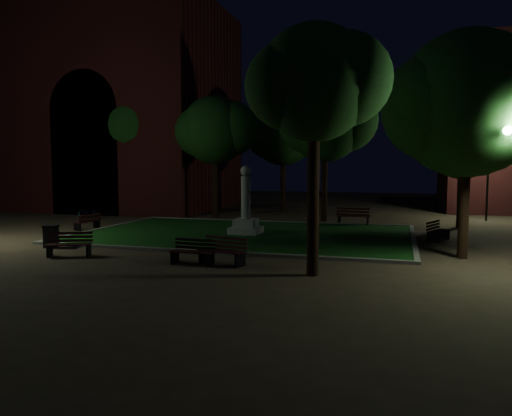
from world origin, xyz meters
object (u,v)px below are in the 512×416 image
(bench_left_side, at_px, (88,222))
(bench_far_side, at_px, (353,217))
(trash_bin, at_px, (51,236))
(bench_near_right, at_px, (223,252))
(bench_west_near, at_px, (69,245))
(monument, at_px, (246,215))
(bicycle, at_px, (89,212))
(bench_near_left, at_px, (193,252))
(bench_right_side, at_px, (437,231))

(bench_left_side, xyz_separation_m, bench_far_side, (12.97, 5.57, 0.10))
(bench_left_side, bearing_deg, trash_bin, 34.84)
(bench_left_side, bearing_deg, bench_far_side, 127.87)
(bench_near_right, relative_size, bench_west_near, 1.05)
(monument, bearing_deg, bicycle, 158.60)
(bench_near_left, bearing_deg, bicycle, 138.71)
(trash_bin, relative_size, bicycle, 0.61)
(bench_west_near, relative_size, trash_bin, 1.87)
(bench_west_near, relative_size, bench_left_side, 1.11)
(bench_right_side, bearing_deg, bicycle, 102.71)
(bench_west_near, bearing_deg, bench_near_right, -20.22)
(bench_near_left, relative_size, bench_near_right, 0.88)
(bench_far_side, bearing_deg, monument, 52.74)
(bench_near_right, xyz_separation_m, bench_far_side, (3.21, 12.11, 0.03))
(monument, xyz_separation_m, bench_west_near, (-4.55, -7.00, -0.55))
(trash_bin, bearing_deg, bicycle, 117.50)
(bench_near_right, xyz_separation_m, bicycle, (-13.12, 11.47, -0.05))
(bench_near_left, xyz_separation_m, bench_west_near, (-4.91, 0.08, 0.02))
(bench_near_right, bearing_deg, trash_bin, -174.36)
(monument, distance_m, trash_bin, 8.56)
(monument, xyz_separation_m, bench_right_side, (8.59, 0.76, -0.56))
(bicycle, bearing_deg, bench_near_right, -135.73)
(bench_near_left, bearing_deg, monument, 95.55)
(bench_near_left, bearing_deg, bench_left_side, 145.01)
(monument, distance_m, bench_west_near, 8.36)
(bench_right_side, height_order, bench_far_side, bench_far_side)
(bench_west_near, bearing_deg, trash_bin, 121.97)
(bench_right_side, relative_size, bench_far_side, 0.89)
(bench_near_left, height_order, bench_near_right, bench_near_right)
(bench_far_side, bearing_deg, bench_left_side, 26.86)
(bench_west_near, distance_m, bench_far_side, 15.27)
(trash_bin, bearing_deg, bench_far_side, 44.48)
(bench_near_left, relative_size, bench_left_side, 1.02)
(monument, bearing_deg, bench_far_side, 49.12)
(bench_near_right, distance_m, bicycle, 17.43)
(bench_far_side, distance_m, trash_bin, 15.46)
(bench_near_right, height_order, bench_right_side, bench_near_right)
(bicycle, bearing_deg, bench_west_near, -152.66)
(bench_left_side, height_order, bicycle, bench_left_side)
(bench_left_side, xyz_separation_m, bench_right_side, (17.01, 1.07, 0.03))
(bench_left_side, relative_size, trash_bin, 1.68)
(bench_west_near, xyz_separation_m, bicycle, (-7.23, 11.61, -0.02))
(bench_near_right, bearing_deg, bench_far_side, 90.05)
(bench_near_right, relative_size, trash_bin, 1.96)
(bench_right_side, relative_size, bicycle, 1.11)
(bench_near_right, relative_size, bench_right_side, 1.08)
(bench_near_left, bearing_deg, bench_right_side, 46.21)
(bench_near_right, height_order, bicycle, bench_near_right)
(bench_near_left, relative_size, bench_right_side, 0.95)
(bench_near_right, relative_size, bicycle, 1.20)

